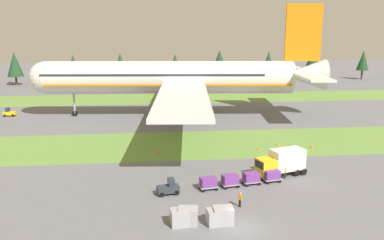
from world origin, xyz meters
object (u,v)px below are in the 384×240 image
object	(u,v)px
cargo_dolly_third	(251,177)
taxiway_marker_0	(158,151)
taxiway_marker_1	(278,144)
cargo_dolly_lead	(208,182)
uld_container_3	(181,217)
taxiway_marker_2	(259,148)
ground_crew_marshaller	(285,171)
baggage_tug	(169,188)
cargo_dolly_second	(230,180)
pushback_tractor	(9,113)
uld_container_1	(223,216)
uld_container_2	(217,217)
catering_truck	(282,162)
airliner	(177,77)
ground_crew_loader	(240,199)
uld_container_0	(188,216)
cargo_dolly_fourth	(272,175)
taxiway_marker_3	(312,146)

from	to	relation	value
cargo_dolly_third	taxiway_marker_0	world-z (taller)	cargo_dolly_third
taxiway_marker_1	cargo_dolly_lead	bearing A→B (deg)	-129.60
cargo_dolly_third	uld_container_3	xyz separation A→B (m)	(-9.78, -9.89, -0.10)
taxiway_marker_0	taxiway_marker_2	xyz separation A→B (m)	(16.31, -0.30, 0.05)
ground_crew_marshaller	taxiway_marker_1	size ratio (longest dim) A/B	3.44
baggage_tug	uld_container_3	world-z (taller)	baggage_tug
cargo_dolly_lead	uld_container_3	world-z (taller)	uld_container_3
ground_crew_marshaller	cargo_dolly_second	bearing A→B (deg)	-19.40
cargo_dolly_third	ground_crew_marshaller	size ratio (longest dim) A/B	1.41
pushback_tractor	taxiway_marker_1	xyz separation A→B (m)	(52.91, -28.83, -0.56)
uld_container_1	uld_container_2	distance (m)	0.64
cargo_dolly_second	catering_truck	bearing A→B (deg)	-78.69
cargo_dolly_second	taxiway_marker_1	distance (m)	20.52
baggage_tug	cargo_dolly_lead	world-z (taller)	baggage_tug
airliner	cargo_dolly_second	bearing A→B (deg)	-169.63
uld_container_3	airliner	bearing A→B (deg)	86.32
baggage_tug	uld_container_3	bearing A→B (deg)	175.00
baggage_tug	catering_truck	xyz separation A→B (m)	(15.40, 4.69, 1.14)
uld_container_1	baggage_tug	bearing A→B (deg)	122.84
airliner	taxiway_marker_1	world-z (taller)	airliner
uld_container_2	cargo_dolly_lead	bearing A→B (deg)	87.39
baggage_tug	cargo_dolly_lead	size ratio (longest dim) A/B	1.14
pushback_tractor	ground_crew_loader	xyz separation A→B (m)	(41.28, -51.53, 0.13)
uld_container_3	taxiway_marker_0	bearing A→B (deg)	94.13
taxiway_marker_0	catering_truck	bearing A→B (deg)	-35.68
cargo_dolly_lead	airliner	bearing A→B (deg)	-10.14
cargo_dolly_second	uld_container_1	xyz separation A→B (m)	(-2.62, -9.52, -0.04)
cargo_dolly_second	taxiway_marker_1	bearing A→B (deg)	-45.66
airliner	uld_container_2	xyz separation A→B (m)	(0.37, -51.69, -7.98)
cargo_dolly_second	taxiway_marker_2	xyz separation A→B (m)	(7.64, 14.57, -0.59)
taxiway_marker_1	ground_crew_marshaller	bearing A→B (deg)	-104.40
uld_container_0	taxiway_marker_0	size ratio (longest dim) A/B	3.58
pushback_tractor	uld_container_0	xyz separation A→B (m)	(35.13, -54.94, 0.05)
cargo_dolly_third	cargo_dolly_lead	bearing A→B (deg)	90.00
uld_container_1	cargo_dolly_fourth	bearing A→B (deg)	52.02
ground_crew_marshaller	ground_crew_loader	size ratio (longest dim) A/B	1.00
cargo_dolly_fourth	uld_container_0	xyz separation A→B (m)	(-11.87, -10.33, -0.05)
cargo_dolly_third	taxiway_marker_2	bearing A→B (deg)	-30.08
uld_container_0	taxiway_marker_2	size ratio (longest dim) A/B	3.04
taxiway_marker_2	uld_container_3	bearing A→B (deg)	-121.36
cargo_dolly_second	taxiway_marker_2	world-z (taller)	cargo_dolly_second
taxiway_marker_1	pushback_tractor	bearing A→B (deg)	151.41
ground_crew_loader	taxiway_marker_2	xyz separation A→B (m)	(7.67, 20.36, -0.62)
airliner	ground_crew_loader	size ratio (longest dim) A/B	46.41
taxiway_marker_3	ground_crew_marshaller	bearing A→B (deg)	-124.97
pushback_tractor	taxiway_marker_3	bearing A→B (deg)	67.49
cargo_dolly_fourth	ground_crew_loader	size ratio (longest dim) A/B	1.41
baggage_tug	taxiway_marker_0	size ratio (longest dim) A/B	5.01
cargo_dolly_second	uld_container_2	distance (m)	10.09
uld_container_0	uld_container_1	xyz separation A→B (m)	(3.56, -0.31, 0.02)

